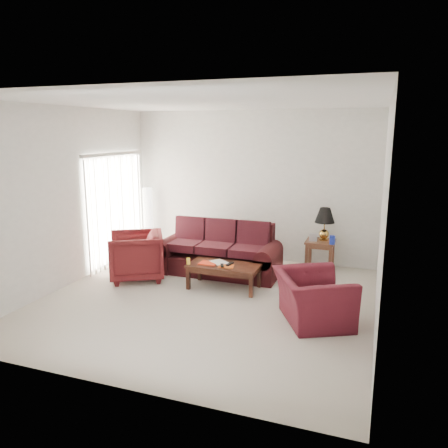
{
  "coord_description": "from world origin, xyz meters",
  "views": [
    {
      "loc": [
        2.43,
        -5.95,
        2.59
      ],
      "look_at": [
        0.0,
        0.85,
        1.05
      ],
      "focal_mm": 35.0,
      "sensor_mm": 36.0,
      "label": 1
    }
  ],
  "objects_px": {
    "end_table": "(320,255)",
    "armchair_right": "(313,298)",
    "sofa": "(217,249)",
    "armchair_left": "(136,256)",
    "floor_lamp": "(148,220)",
    "coffee_table": "(224,276)"
  },
  "relations": [
    {
      "from": "coffee_table",
      "to": "armchair_left",
      "type": "bearing_deg",
      "value": -178.77
    },
    {
      "from": "floor_lamp",
      "to": "armchair_left",
      "type": "bearing_deg",
      "value": -67.7
    },
    {
      "from": "floor_lamp",
      "to": "armchair_right",
      "type": "distance_m",
      "value": 4.6
    },
    {
      "from": "coffee_table",
      "to": "end_table",
      "type": "bearing_deg",
      "value": 47.24
    },
    {
      "from": "floor_lamp",
      "to": "armchair_left",
      "type": "height_order",
      "value": "floor_lamp"
    },
    {
      "from": "armchair_right",
      "to": "sofa",
      "type": "bearing_deg",
      "value": 25.12
    },
    {
      "from": "armchair_right",
      "to": "coffee_table",
      "type": "xyz_separation_m",
      "value": [
        -1.59,
        0.82,
        -0.13
      ]
    },
    {
      "from": "end_table",
      "to": "floor_lamp",
      "type": "height_order",
      "value": "floor_lamp"
    },
    {
      "from": "sofa",
      "to": "armchair_right",
      "type": "distance_m",
      "value": 2.5
    },
    {
      "from": "end_table",
      "to": "armchair_right",
      "type": "distance_m",
      "value": 2.37
    },
    {
      "from": "floor_lamp",
      "to": "coffee_table",
      "type": "height_order",
      "value": "floor_lamp"
    },
    {
      "from": "sofa",
      "to": "coffee_table",
      "type": "xyz_separation_m",
      "value": [
        0.38,
        -0.71,
        -0.26
      ]
    },
    {
      "from": "end_table",
      "to": "sofa",
      "type": "bearing_deg",
      "value": -154.65
    },
    {
      "from": "sofa",
      "to": "armchair_right",
      "type": "bearing_deg",
      "value": -37.33
    },
    {
      "from": "sofa",
      "to": "end_table",
      "type": "height_order",
      "value": "sofa"
    },
    {
      "from": "armchair_left",
      "to": "coffee_table",
      "type": "relative_size",
      "value": 0.78
    },
    {
      "from": "end_table",
      "to": "armchair_left",
      "type": "height_order",
      "value": "armchair_left"
    },
    {
      "from": "end_table",
      "to": "armchair_left",
      "type": "xyz_separation_m",
      "value": [
        -3.01,
        -1.61,
        0.13
      ]
    },
    {
      "from": "sofa",
      "to": "coffee_table",
      "type": "bearing_deg",
      "value": -61.32
    },
    {
      "from": "armchair_left",
      "to": "armchair_right",
      "type": "height_order",
      "value": "armchair_left"
    },
    {
      "from": "sofa",
      "to": "armchair_left",
      "type": "bearing_deg",
      "value": -147.79
    },
    {
      "from": "armchair_left",
      "to": "coffee_table",
      "type": "distance_m",
      "value": 1.65
    }
  ]
}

